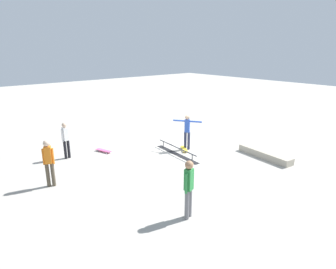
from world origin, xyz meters
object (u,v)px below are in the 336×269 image
bystander_white_shirt (66,138)px  loose_skateboard_pink (103,150)px  skater_main (187,129)px  bystander_green_shirt (189,186)px  bystander_orange_shirt (49,160)px  grind_rail (177,151)px  skateboard_main (184,149)px  skate_ledge (265,154)px

bystander_white_shirt → loose_skateboard_pink: size_ratio=1.89×
skater_main → bystander_green_shirt: bearing=102.4°
bystander_white_shirt → bystander_orange_shirt: 2.58m
bystander_green_shirt → loose_skateboard_pink: bystander_green_shirt is taller
grind_rail → loose_skateboard_pink: (2.32, 2.31, -0.07)m
skater_main → bystander_orange_shirt: bearing=53.3°
skater_main → skateboard_main: skater_main is taller
skate_ledge → bystander_orange_shirt: size_ratio=1.52×
skateboard_main → bystander_orange_shirt: (0.28, 5.83, 0.84)m
skate_ledge → bystander_white_shirt: size_ratio=1.59×
skater_main → skate_ledge: bearing=177.6°
skate_ledge → skater_main: skater_main is taller
skate_ledge → loose_skateboard_pink: bearing=44.6°
skater_main → skateboard_main: size_ratio=2.05×
bystander_orange_shirt → grind_rail: bearing=21.5°
skate_ledge → grind_rail: bearing=44.4°
skater_main → loose_skateboard_pink: (2.11, 3.12, -0.86)m
bystander_white_shirt → skate_ledge: bearing=-47.2°
bystander_white_shirt → bystander_orange_shirt: bearing=-130.9°
skater_main → bystander_white_shirt: 5.22m
loose_skateboard_pink → skate_ledge: bearing=-154.7°
bystander_white_shirt → bystander_orange_shirt: bystander_orange_shirt is taller
skateboard_main → bystander_green_shirt: 5.50m
bystander_orange_shirt → bystander_green_shirt: size_ratio=0.97×
skate_ledge → bystander_orange_shirt: bearing=68.3°
skater_main → bystander_white_shirt: bearing=28.1°
grind_rail → bystander_green_shirt: 4.98m
bystander_orange_shirt → bystander_white_shirt: bearing=83.4°
bystander_orange_shirt → bystander_green_shirt: 4.86m
skater_main → bystander_white_shirt: size_ratio=1.04×
grind_rail → skateboard_main: 0.62m
skate_ledge → bystander_white_shirt: bearing=50.6°
bystander_green_shirt → skate_ledge: bearing=-6.6°
grind_rail → skater_main: (0.21, -0.81, 0.79)m
bystander_white_shirt → grind_rail: bearing=-42.2°
skate_ledge → loose_skateboard_pink: (5.00, 4.93, -0.07)m
grind_rail → skateboard_main: size_ratio=3.54×
skateboard_main → bystander_white_shirt: bystander_white_shirt is taller
skateboard_main → bystander_white_shirt: bearing=92.5°
skater_main → bystander_orange_shirt: (0.24, 6.05, -0.02)m
skater_main → skateboard_main: (-0.04, 0.21, -0.86)m
skate_ledge → skateboard_main: skate_ledge is taller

